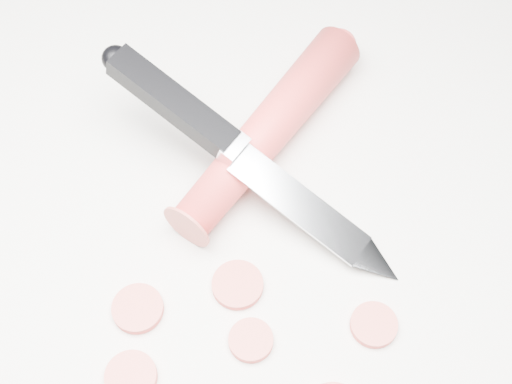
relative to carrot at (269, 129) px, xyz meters
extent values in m
plane|color=silver|center=(-0.05, -0.11, -0.02)|extent=(2.40, 2.40, 0.00)
cylinder|color=red|center=(0.00, 0.00, 0.00)|extent=(0.17, 0.16, 0.03)
cylinder|color=#C2493E|center=(-0.05, -0.11, -0.02)|extent=(0.03, 0.03, 0.01)
cylinder|color=#C2493E|center=(-0.04, -0.15, -0.02)|extent=(0.03, 0.03, 0.01)
cylinder|color=#C2493E|center=(0.04, -0.16, -0.02)|extent=(0.03, 0.03, 0.01)
cylinder|color=#C2493E|center=(-0.12, -0.16, -0.02)|extent=(0.03, 0.03, 0.01)
cylinder|color=#C2493E|center=(-0.11, -0.11, -0.02)|extent=(0.03, 0.03, 0.01)
camera|label=1|loc=(-0.07, -0.30, 0.43)|focal=50.00mm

